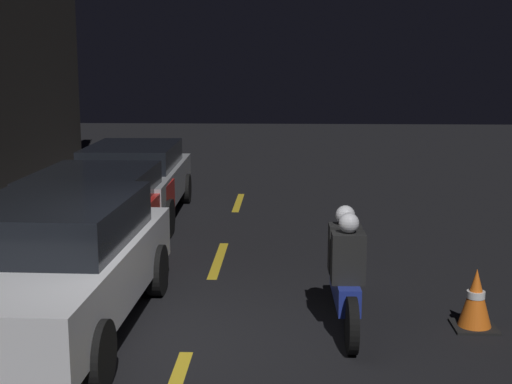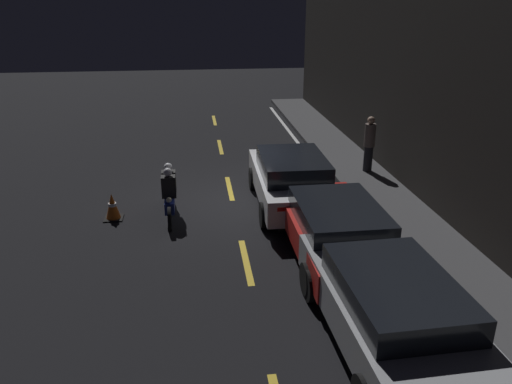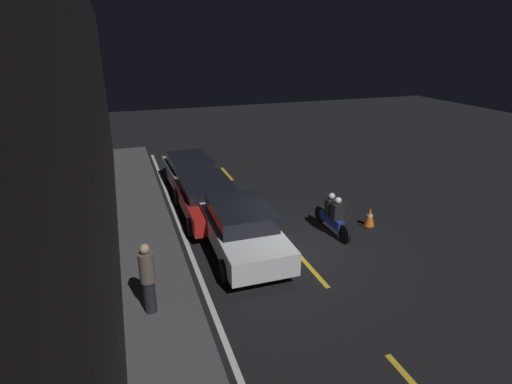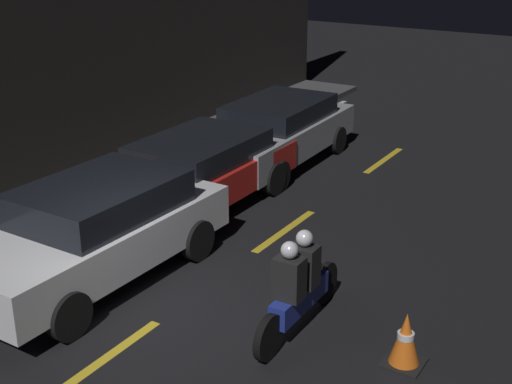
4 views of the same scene
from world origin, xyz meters
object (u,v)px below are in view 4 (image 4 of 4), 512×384
object	(u,v)px
sedan_white	(94,229)
traffic_cone_near	(405,340)
taxi_red	(195,171)
hatchback_silver	(275,131)
motorcycle	(298,287)

from	to	relation	value
sedan_white	traffic_cone_near	bearing A→B (deg)	94.33
taxi_red	traffic_cone_near	xyz separation A→B (m)	(-2.74, -5.07, -0.38)
sedan_white	traffic_cone_near	xyz separation A→B (m)	(0.27, -4.69, -0.45)
taxi_red	hatchback_silver	world-z (taller)	hatchback_silver
sedan_white	hatchback_silver	xyz separation A→B (m)	(6.00, 0.41, -0.04)
sedan_white	motorcycle	distance (m)	3.25
hatchback_silver	motorcycle	bearing A→B (deg)	30.70
hatchback_silver	sedan_white	bearing A→B (deg)	2.21
taxi_red	hatchback_silver	size ratio (longest dim) A/B	0.98
taxi_red	motorcycle	xyz separation A→B (m)	(-2.75, -3.62, -0.08)
sedan_white	taxi_red	distance (m)	3.03
taxi_red	traffic_cone_near	distance (m)	5.78
sedan_white	taxi_red	size ratio (longest dim) A/B	0.97
sedan_white	motorcycle	bearing A→B (deg)	95.57
taxi_red	hatchback_silver	xyz separation A→B (m)	(2.99, 0.03, 0.02)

